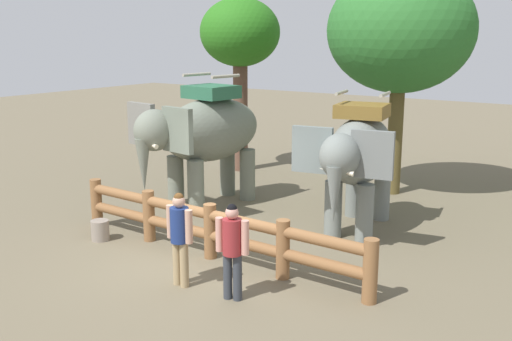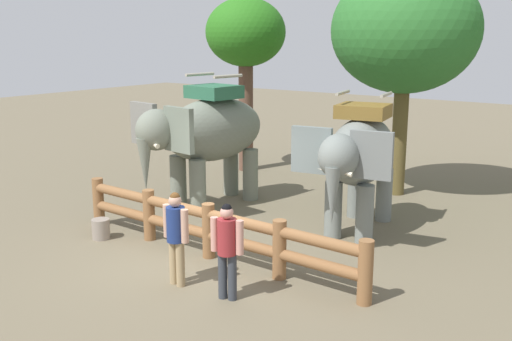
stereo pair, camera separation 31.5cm
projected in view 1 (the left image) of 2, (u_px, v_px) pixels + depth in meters
ground_plane at (203, 261)px, 11.02m from camera, size 60.00×60.00×0.00m
log_fence at (210, 227)px, 11.07m from camera, size 6.76×0.46×1.05m
elephant_near_left at (204, 133)px, 14.18m from camera, size 2.14×3.79×3.21m
elephant_center at (358, 155)px, 12.37m from camera, size 2.07×3.52×2.96m
tourist_woman_in_black at (232, 245)px, 9.25m from camera, size 0.55×0.37×1.58m
tourist_man_in_blue at (180, 233)px, 9.76m from camera, size 0.57×0.34×1.61m
tree_far_left at (401, 31)px, 14.84m from camera, size 3.69×3.69×5.79m
tree_far_right at (240, 37)px, 17.55m from camera, size 2.38×2.38×5.19m
feed_bucket at (100, 230)px, 12.12m from camera, size 0.37×0.37×0.42m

